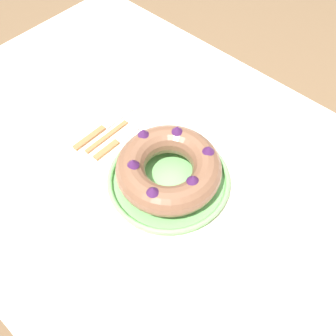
{
  "coord_description": "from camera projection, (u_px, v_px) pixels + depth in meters",
  "views": [
    {
      "loc": [
        0.34,
        -0.39,
        1.53
      ],
      "look_at": [
        -0.0,
        -0.01,
        0.83
      ],
      "focal_mm": 42.0,
      "sensor_mm": 36.0,
      "label": 1
    }
  ],
  "objects": [
    {
      "name": "ground_plane",
      "position": [
        171.0,
        290.0,
        1.55
      ],
      "size": [
        8.0,
        8.0,
        0.0
      ],
      "primitive_type": "plane",
      "color": "brown"
    },
    {
      "name": "dining_table",
      "position": [
        172.0,
        201.0,
        1.0
      ],
      "size": [
        1.46,
        0.91,
        0.77
      ],
      "color": "beige",
      "rests_on": "ground_plane"
    },
    {
      "name": "serving_dish",
      "position": [
        168.0,
        180.0,
        0.9
      ],
      "size": [
        0.28,
        0.28,
        0.03
      ],
      "color": "#6BB760",
      "rests_on": "dining_table"
    },
    {
      "name": "bundt_cake",
      "position": [
        168.0,
        168.0,
        0.86
      ],
      "size": [
        0.24,
        0.24,
        0.08
      ],
      "color": "brown",
      "rests_on": "serving_dish"
    },
    {
      "name": "fork",
      "position": [
        119.0,
        128.0,
        1.01
      ],
      "size": [
        0.02,
        0.19,
        0.01
      ],
      "rotation": [
        0.0,
        0.0,
        0.06
      ],
      "color": "#936038",
      "rests_on": "dining_table"
    },
    {
      "name": "serving_knife",
      "position": [
        103.0,
        128.0,
        1.01
      ],
      "size": [
        0.02,
        0.21,
        0.01
      ],
      "rotation": [
        0.0,
        0.0,
        0.04
      ],
      "color": "#936038",
      "rests_on": "dining_table"
    },
    {
      "name": "cake_knife",
      "position": [
        117.0,
        142.0,
        0.98
      ],
      "size": [
        0.02,
        0.16,
        0.01
      ],
      "rotation": [
        0.0,
        0.0,
        -0.11
      ],
      "color": "#936038",
      "rests_on": "dining_table"
    }
  ]
}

